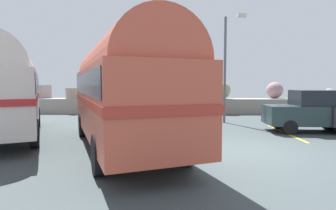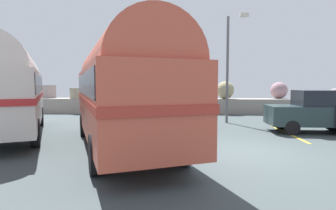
% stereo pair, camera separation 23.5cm
% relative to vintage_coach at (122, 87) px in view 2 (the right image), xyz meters
% --- Properties ---
extents(ground, '(32.00, 26.00, 0.02)m').
position_rel_vintage_coach_xyz_m(ground, '(3.81, -0.43, -2.04)').
color(ground, '#3B4446').
extents(breakwater, '(31.36, 2.22, 2.43)m').
position_rel_vintage_coach_xyz_m(breakwater, '(3.83, 11.39, -1.35)').
color(breakwater, gray).
rests_on(breakwater, ground).
extents(vintage_coach, '(5.55, 8.84, 3.70)m').
position_rel_vintage_coach_xyz_m(vintage_coach, '(0.00, 0.00, 0.00)').
color(vintage_coach, black).
rests_on(vintage_coach, ground).
extents(second_coach, '(5.94, 8.75, 3.70)m').
position_rel_vintage_coach_xyz_m(second_coach, '(-5.10, 1.79, 0.00)').
color(second_coach, black).
rests_on(second_coach, ground).
extents(parked_car_nearest, '(4.16, 1.86, 1.86)m').
position_rel_vintage_coach_xyz_m(parked_car_nearest, '(7.94, 3.33, -1.08)').
color(parked_car_nearest, black).
rests_on(parked_car_nearest, ground).
extents(lamp_post, '(1.00, 0.87, 5.80)m').
position_rel_vintage_coach_xyz_m(lamp_post, '(4.55, 6.20, 1.25)').
color(lamp_post, '#5B5B60').
rests_on(lamp_post, ground).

